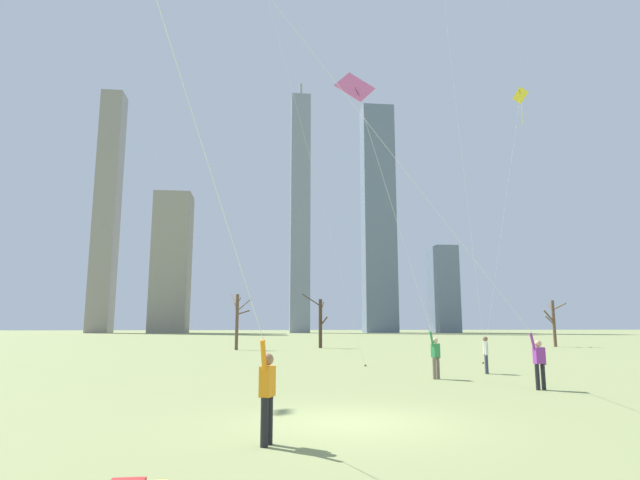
{
  "coord_description": "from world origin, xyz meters",
  "views": [
    {
      "loc": [
        -2.0,
        -11.75,
        2.14
      ],
      "look_at": [
        0.0,
        6.0,
        5.07
      ],
      "focal_mm": 28.98,
      "sensor_mm": 36.0,
      "label": 1
    }
  ],
  "objects": [
    {
      "name": "ground_plane",
      "position": [
        0.0,
        0.0,
        0.0
      ],
      "size": [
        400.0,
        400.0,
        0.0
      ],
      "primitive_type": "plane",
      "color": "#848E56"
    },
    {
      "name": "kite_flyer_foreground_left_green",
      "position": [
        4.01,
        4.16,
        4.77
      ],
      "size": [
        14.55,
        3.85,
        17.64
      ],
      "color": "black",
      "rests_on": "ground"
    },
    {
      "name": "kite_flyer_midfield_right_pink",
      "position": [
        4.03,
        8.29,
        3.78
      ],
      "size": [
        4.53,
        2.12,
        12.18
      ],
      "color": "#726656",
      "rests_on": "ground"
    },
    {
      "name": "kite_flyer_midfield_left_orange",
      "position": [
        -2.38,
        -2.76,
        2.53
      ],
      "size": [
        4.93,
        6.88,
        15.08
      ],
      "color": "black",
      "rests_on": "ground"
    },
    {
      "name": "bystander_far_off_by_trees",
      "position": [
        7.95,
        10.68,
        0.9
      ],
      "size": [
        0.31,
        0.48,
        1.62
      ],
      "color": "#33384C",
      "rests_on": "ground"
    },
    {
      "name": "distant_kite_high_overhead_yellow",
      "position": [
        12.34,
        14.78,
        13.7
      ],
      "size": [
        2.57,
        2.29,
        15.6
      ],
      "color": "yellow",
      "rests_on": "ground"
    },
    {
      "name": "bare_tree_center",
      "position": [
        3.51,
        36.86,
        2.41
      ],
      "size": [
        2.4,
        2.1,
        5.01
      ],
      "color": "#423326",
      "rests_on": "ground"
    },
    {
      "name": "bare_tree_left_of_center",
      "position": [
        -4.07,
        33.99,
        2.66
      ],
      "size": [
        1.94,
        1.6,
        4.88
      ],
      "color": "brown",
      "rests_on": "ground"
    },
    {
      "name": "bare_tree_rightmost",
      "position": [
        26.67,
        36.81,
        2.5
      ],
      "size": [
        1.65,
        3.31,
        4.52
      ],
      "color": "brown",
      "rests_on": "ground"
    },
    {
      "name": "skyline_short_annex",
      "position": [
        -26.22,
        129.41,
        18.7
      ],
      "size": [
        9.57,
        9.05,
        37.4
      ],
      "color": "gray",
      "rests_on": "ground"
    },
    {
      "name": "skyline_squat_block",
      "position": [
        -44.07,
        130.4,
        33.08
      ],
      "size": [
        5.73,
        6.27,
        66.17
      ],
      "color": "gray",
      "rests_on": "ground"
    },
    {
      "name": "skyline_mid_tower_right",
      "position": [
        47.37,
        124.84,
        11.66
      ],
      "size": [
        6.07,
        9.47,
        23.31
      ],
      "color": "slate",
      "rests_on": "ground"
    },
    {
      "name": "skyline_mid_tower_left",
      "position": [
        8.13,
        127.1,
        33.31
      ],
      "size": [
        5.29,
        5.18,
        70.57
      ],
      "color": "gray",
      "rests_on": "ground"
    },
    {
      "name": "skyline_tall_tower",
      "position": [
        30.31,
        127.7,
        32.24
      ],
      "size": [
        8.88,
        6.42,
        64.47
      ],
      "color": "slate",
      "rests_on": "ground"
    }
  ]
}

